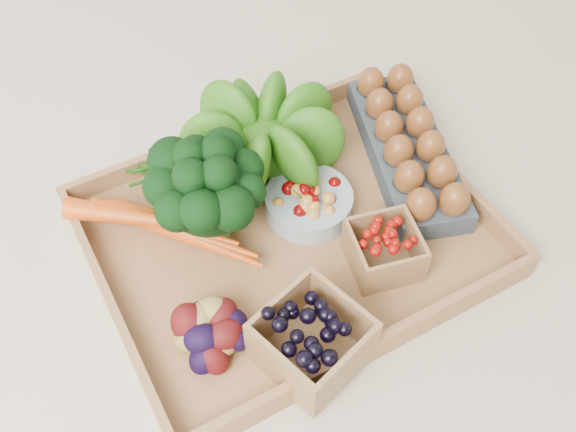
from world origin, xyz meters
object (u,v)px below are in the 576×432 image
tray (288,238)px  egg_carton (406,152)px  broccoli (211,209)px  cherry_bowl (309,203)px

tray → egg_carton: size_ratio=1.69×
tray → egg_carton: bearing=9.6°
broccoli → cherry_bowl: (0.15, -0.02, -0.05)m
cherry_bowl → tray: bearing=-152.7°
tray → broccoli: broccoli is taller
cherry_bowl → broccoli: bearing=170.6°
broccoli → egg_carton: (0.34, -0.01, -0.05)m
cherry_bowl → egg_carton: size_ratio=0.41×
tray → cherry_bowl: (0.05, 0.03, 0.02)m
tray → broccoli: (-0.10, 0.05, 0.07)m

